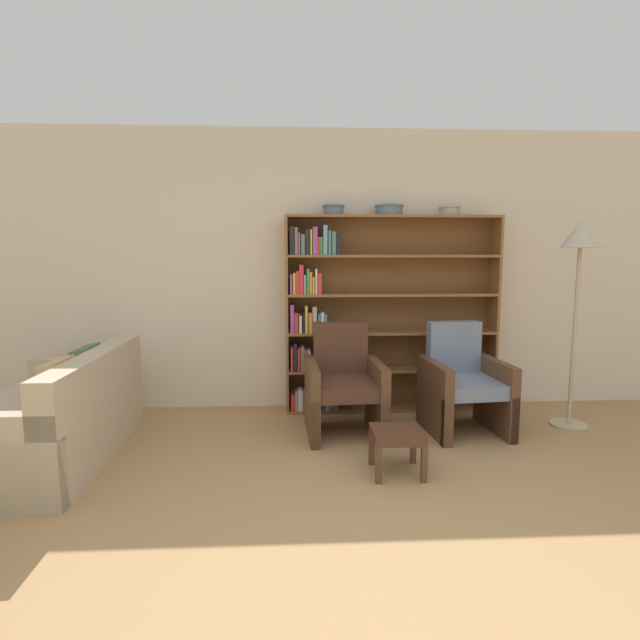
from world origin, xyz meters
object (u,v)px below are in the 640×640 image
at_px(bookshelf, 369,316).
at_px(armchair_cushioned, 463,384).
at_px(armchair_leather, 344,386).
at_px(floor_lamp, 580,253).
at_px(bowl_terracotta, 450,210).
at_px(footstool, 397,438).
at_px(bowl_cream, 333,209).
at_px(bowl_copper, 389,209).
at_px(couch, 51,422).

height_order(bookshelf, armchair_cushioned, bookshelf).
bearing_deg(armchair_leather, floor_lamp, 178.98).
relative_size(armchair_leather, armchair_cushioned, 1.00).
height_order(bowl_terracotta, footstool, bowl_terracotta).
relative_size(bookshelf, bowl_cream, 9.55).
height_order(bowl_copper, armchair_leather, bowl_copper).
xyz_separation_m(armchair_leather, footstool, (0.29, -0.84, -0.15)).
relative_size(bookshelf, bowl_terracotta, 9.97).
xyz_separation_m(armchair_leather, floor_lamp, (2.06, 0.06, 1.14)).
relative_size(couch, armchair_cushioned, 1.86).
relative_size(bowl_copper, footstool, 0.80).
relative_size(bowl_copper, couch, 0.16).
distance_m(bookshelf, bowl_cream, 1.09).
bearing_deg(armchair_cushioned, armchair_leather, -4.83).
xyz_separation_m(bowl_terracotta, armchair_cushioned, (-0.03, -0.64, -1.55)).
bearing_deg(bowl_cream, bowl_terracotta, 0.00).
relative_size(bowl_terracotta, couch, 0.12).
height_order(bookshelf, bowl_cream, bowl_cream).
relative_size(bowl_terracotta, footstool, 0.59).
height_order(bowl_cream, armchair_cushioned, bowl_cream).
distance_m(bowl_copper, armchair_cushioned, 1.77).
distance_m(bowl_copper, floor_lamp, 1.72).
distance_m(armchair_leather, floor_lamp, 2.35).
bearing_deg(bookshelf, armchair_leather, -115.77).
bearing_deg(bookshelf, bowl_terracotta, -1.24).
bearing_deg(bowl_cream, couch, -153.43).
height_order(bowl_terracotta, floor_lamp, bowl_terracotta).
height_order(couch, footstool, couch).
relative_size(bowl_terracotta, floor_lamp, 0.11).
xyz_separation_m(bookshelf, bowl_cream, (-0.36, -0.02, 1.03)).
bearing_deg(bowl_cream, armchair_leather, -86.02).
relative_size(bookshelf, footstool, 5.88).
distance_m(bowl_cream, armchair_leather, 1.68).
bearing_deg(bowl_copper, floor_lamp, -20.12).
xyz_separation_m(floor_lamp, footstool, (-1.76, -0.90, -1.30)).
bearing_deg(bookshelf, floor_lamp, -18.74).
bearing_deg(couch, bowl_cream, -64.36).
xyz_separation_m(bowl_cream, bowl_terracotta, (1.12, 0.00, -0.00)).
bearing_deg(bookshelf, couch, -156.42).
relative_size(bookshelf, armchair_leather, 2.20).
height_order(bookshelf, bowl_terracotta, bowl_terracotta).
height_order(armchair_leather, armchair_cushioned, same).
height_order(bowl_copper, bowl_terracotta, bowl_copper).
distance_m(bookshelf, floor_lamp, 1.94).
xyz_separation_m(couch, floor_lamp, (4.31, 0.53, 1.26)).
relative_size(couch, footstool, 4.96).
xyz_separation_m(bowl_cream, armchair_leather, (0.04, -0.64, -1.55)).
relative_size(bookshelf, bowl_copper, 7.36).
distance_m(couch, armchair_leather, 2.30).
height_order(bowl_copper, floor_lamp, bowl_copper).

